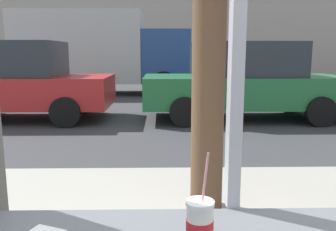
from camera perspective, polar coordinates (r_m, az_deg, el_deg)
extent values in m
plane|color=#38383A|center=(9.38, 0.65, 0.74)|extent=(60.00, 60.00, 0.00)
cube|color=#9E998E|center=(3.23, 4.26, -17.32)|extent=(16.00, 2.80, 0.11)
cube|color=#404245|center=(1.45, 10.68, -15.22)|extent=(1.93, 0.02, 0.02)
cube|color=#9E9EA3|center=(1.36, 11.14, 11.12)|extent=(0.05, 0.08, 1.27)
cube|color=#A89E8E|center=(22.81, -0.39, 13.94)|extent=(28.00, 1.20, 6.05)
cylinder|color=silver|center=(1.13, 5.16, -17.79)|extent=(0.08, 0.08, 0.15)
cylinder|color=red|center=(1.13, 5.17, -17.45)|extent=(0.09, 0.09, 0.04)
cylinder|color=black|center=(1.10, 5.23, -14.47)|extent=(0.07, 0.07, 0.01)
cylinder|color=white|center=(1.10, 5.23, -14.00)|extent=(0.09, 0.09, 0.01)
cylinder|color=pink|center=(1.07, 5.98, -10.97)|extent=(0.02, 0.03, 0.20)
cube|color=red|center=(8.83, -23.28, 3.66)|extent=(4.29, 1.84, 0.69)
cube|color=#282D33|center=(8.82, -24.26, 8.41)|extent=(2.23, 1.62, 0.79)
cylinder|color=black|center=(9.35, -13.44, 2.41)|extent=(0.64, 0.18, 0.64)
cylinder|color=black|center=(7.58, -16.37, 0.50)|extent=(0.64, 0.18, 0.64)
cube|color=#236B38|center=(8.40, 12.15, 3.97)|extent=(4.63, 1.88, 0.69)
cube|color=#282D33|center=(8.35, 12.39, 8.96)|extent=(2.41, 1.65, 0.77)
cylinder|color=black|center=(9.74, 19.07, 2.43)|extent=(0.64, 0.18, 0.64)
cylinder|color=black|center=(8.03, 23.62, 0.58)|extent=(0.64, 0.18, 0.64)
cylinder|color=black|center=(9.16, 1.95, 2.53)|extent=(0.64, 0.18, 0.64)
cylinder|color=black|center=(7.31, 2.72, 0.56)|extent=(0.64, 0.18, 0.64)
cube|color=beige|center=(13.67, -14.06, 10.68)|extent=(4.58, 2.20, 2.55)
cube|color=navy|center=(13.33, -0.75, 9.59)|extent=(1.90, 2.10, 1.90)
cylinder|color=black|center=(14.42, -0.77, 5.86)|extent=(0.90, 0.24, 0.90)
cylinder|color=black|center=(12.33, -0.71, 5.12)|extent=(0.90, 0.24, 0.90)
cylinder|color=black|center=(14.96, -15.82, 5.63)|extent=(0.90, 0.24, 0.90)
cylinder|color=black|center=(12.85, -18.28, 4.81)|extent=(0.90, 0.24, 0.90)
cylinder|color=brown|center=(3.15, 6.60, 6.84)|extent=(0.30, 0.30, 2.52)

